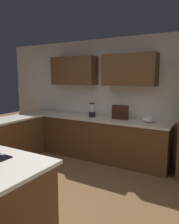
# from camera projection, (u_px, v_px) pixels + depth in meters

# --- Properties ---
(ground_plane) EXTENTS (14.00, 14.00, 0.00)m
(ground_plane) POSITION_uv_depth(u_px,v_px,m) (57.00, 195.00, 3.35)
(ground_plane) COLOR brown
(wall_back) EXTENTS (6.00, 0.44, 2.60)m
(wall_back) POSITION_uv_depth(u_px,v_px,m) (112.00, 92.00, 4.91)
(wall_back) COLOR white
(wall_back) RESTS_ON ground
(lower_cabinets_back) EXTENTS (2.80, 0.60, 0.86)m
(lower_cabinets_back) POSITION_uv_depth(u_px,v_px,m) (103.00, 140.00, 4.80)
(lower_cabinets_back) COLOR brown
(lower_cabinets_back) RESTS_ON ground
(countertop_back) EXTENTS (2.84, 0.64, 0.04)m
(countertop_back) POSITION_uv_depth(u_px,v_px,m) (103.00, 119.00, 4.74)
(countertop_back) COLOR silver
(countertop_back) RESTS_ON lower_cabinets_back
(lower_cabinets_side) EXTENTS (0.60, 2.90, 0.86)m
(lower_cabinets_side) POSITION_uv_depth(u_px,v_px,m) (5.00, 141.00, 4.67)
(lower_cabinets_side) COLOR brown
(lower_cabinets_side) RESTS_ON ground
(countertop_side) EXTENTS (0.64, 2.94, 0.04)m
(countertop_side) POSITION_uv_depth(u_px,v_px,m) (3.00, 120.00, 4.60)
(countertop_side) COLOR silver
(countertop_side) RESTS_ON lower_cabinets_side
(blender) EXTENTS (0.15, 0.15, 0.31)m
(blender) POSITION_uv_depth(u_px,v_px,m) (92.00, 111.00, 4.90)
(blender) COLOR black
(blender) RESTS_ON countertop_back
(mixing_bowl) EXTENTS (0.23, 0.23, 0.12)m
(mixing_bowl) POSITION_uv_depth(u_px,v_px,m) (148.00, 119.00, 4.29)
(mixing_bowl) COLOR white
(mixing_bowl) RESTS_ON countertop_back
(spice_rack) EXTENTS (0.34, 0.11, 0.29)m
(spice_rack) POSITION_uv_depth(u_px,v_px,m) (120.00, 112.00, 4.60)
(spice_rack) COLOR #381E14
(spice_rack) RESTS_ON countertop_back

